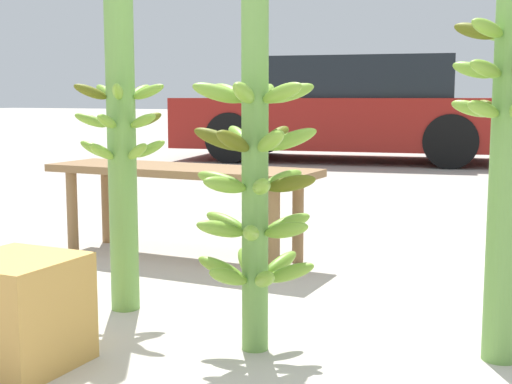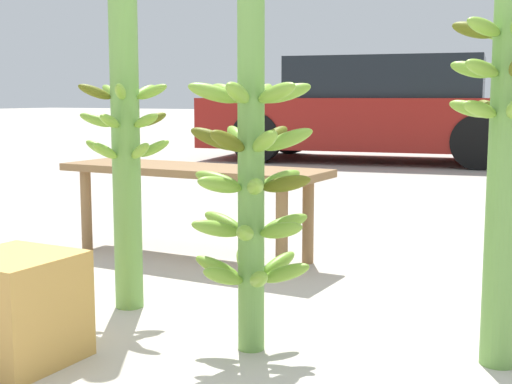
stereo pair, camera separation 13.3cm
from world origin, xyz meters
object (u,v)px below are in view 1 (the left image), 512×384
object	(u,v)px
banana_stalk_center	(255,168)
parked_car	(350,111)
banana_stalk_right	(511,107)
banana_stalk_left	(122,144)
market_bench	(181,180)
produce_crate	(18,312)

from	to	relation	value
banana_stalk_center	parked_car	bearing A→B (deg)	105.81
parked_car	banana_stalk_center	bearing A→B (deg)	-174.26
banana_stalk_right	parked_car	bearing A→B (deg)	112.08
banana_stalk_right	parked_car	xyz separation A→B (m)	(-2.81, 6.93, -0.16)
banana_stalk_left	parked_car	size ratio (longest dim) A/B	0.28
banana_stalk_right	parked_car	distance (m)	7.48
banana_stalk_center	market_bench	distance (m)	1.49
banana_stalk_left	produce_crate	world-z (taller)	banana_stalk_left
banana_stalk_left	banana_stalk_center	world-z (taller)	banana_stalk_center
banana_stalk_right	produce_crate	distance (m)	1.70
banana_stalk_center	produce_crate	bearing A→B (deg)	-142.78
banana_stalk_right	market_bench	xyz separation A→B (m)	(-1.75, 0.84, -0.41)
banana_stalk_left	banana_stalk_right	bearing A→B (deg)	2.59
market_bench	parked_car	distance (m)	6.19
banana_stalk_right	banana_stalk_center	bearing A→B (deg)	-161.37
banana_stalk_center	banana_stalk_right	distance (m)	0.84
banana_stalk_left	banana_stalk_right	size ratio (longest dim) A/B	0.83
banana_stalk_center	produce_crate	size ratio (longest dim) A/B	3.85
market_bench	produce_crate	distance (m)	1.63
market_bench	produce_crate	bearing A→B (deg)	-77.59
banana_stalk_right	produce_crate	world-z (taller)	banana_stalk_right
banana_stalk_center	banana_stalk_left	bearing A→B (deg)	164.10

